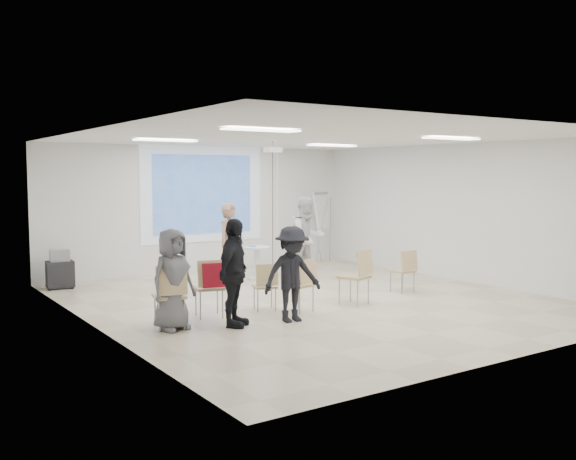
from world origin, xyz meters
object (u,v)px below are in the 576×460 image
pedestal_table (257,261)px  chair_left_inner (266,283)px  chair_center (302,281)px  flipchart_easel (322,211)px  chair_right_inner (358,272)px  audience_outer (172,273)px  laptop (264,284)px  audience_mid (292,268)px  audience_left (234,265)px  chair_far_left (170,291)px  chair_left_mid (210,283)px  player_right (308,234)px  av_cart (60,271)px  player_left (231,240)px  chair_right_far (405,268)px

pedestal_table → chair_left_inner: (-1.56, -2.89, 0.06)m
chair_center → flipchart_easel: (3.88, 4.64, 0.84)m
chair_right_inner → audience_outer: bearing=158.4°
laptop → chair_left_inner: bearing=94.1°
chair_right_inner → audience_mid: size_ratio=0.58×
pedestal_table → audience_left: bearing=-125.5°
chair_right_inner → chair_center: bearing=156.4°
chair_left_inner → flipchart_easel: flipchart_easel is taller
pedestal_table → chair_far_left: 4.74m
chair_left_mid → audience_left: (0.04, -0.73, 0.38)m
chair_center → audience_left: size_ratio=0.48×
chair_left_inner → audience_mid: bearing=-75.7°
chair_left_mid → flipchart_easel: flipchart_easel is taller
player_right → chair_far_left: 5.18m
laptop → audience_left: audience_left is taller
chair_far_left → av_cart: (-0.47, 4.53, -0.22)m
player_right → player_left: bearing=176.7°
player_right → chair_left_mid: player_right is taller
chair_far_left → player_left: bearing=59.8°
chair_right_inner → audience_outer: 3.50m
audience_left → flipchart_easel: size_ratio=1.02×
chair_left_inner → chair_right_far: size_ratio=0.96×
chair_left_mid → chair_center: chair_left_mid is taller
av_cart → chair_left_mid: bearing=-65.9°
audience_mid → audience_outer: bearing=169.2°
player_left → player_right: size_ratio=0.97×
chair_far_left → audience_outer: 0.27m
audience_left → chair_center: bearing=-30.3°
player_left → player_right: player_right is taller
chair_right_far → chair_left_mid: bearing=179.1°
chair_right_far → av_cart: 6.99m
chair_left_mid → chair_right_far: (4.19, -0.14, -0.07)m
chair_left_inner → player_right: bearing=61.4°
chair_right_inner → audience_mid: (-1.70, -0.40, 0.27)m
player_right → chair_left_mid: (-3.57, -2.28, -0.45)m
player_right → flipchart_easel: (1.82, 1.90, 0.36)m
chair_left_inner → flipchart_easel: size_ratio=0.44×
chair_right_inner → chair_right_far: bearing=-4.7°
chair_far_left → av_cart: chair_far_left is taller
audience_left → av_cart: 5.10m
chair_left_mid → chair_left_inner: 1.05m
audience_left → player_left: bearing=21.2°
chair_right_far → audience_mid: (-3.22, -0.80, 0.36)m
player_right → chair_left_inner: size_ratio=2.49×
player_right → chair_center: (-2.06, -2.74, -0.48)m
player_right → audience_outer: (-4.40, -2.69, -0.16)m
pedestal_table → chair_center: size_ratio=0.83×
player_right → chair_left_inner: bearing=-139.3°
chair_right_far → flipchart_easel: bearing=75.6°
audience_left → chair_left_mid: bearing=51.8°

